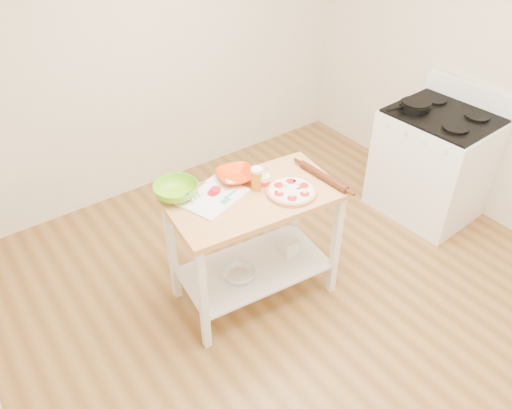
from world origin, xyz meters
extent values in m
cube|color=olive|center=(0.00, 0.00, -0.01)|extent=(4.00, 4.50, 0.02)
cube|color=#F0E2C9|center=(0.00, 2.26, 1.35)|extent=(4.00, 0.02, 2.70)
cube|color=tan|center=(-0.22, 0.48, 0.88)|extent=(1.17, 0.73, 0.04)
cube|color=white|center=(-0.22, 0.48, 0.25)|extent=(1.09, 0.66, 0.02)
cube|color=white|center=(-0.76, 0.29, 0.43)|extent=(0.06, 0.06, 0.86)
cube|color=white|center=(-0.70, 0.80, 0.43)|extent=(0.06, 0.06, 0.86)
cube|color=white|center=(0.26, 0.17, 0.43)|extent=(0.06, 0.06, 0.86)
cube|color=white|center=(0.32, 0.68, 0.43)|extent=(0.06, 0.06, 0.86)
cube|color=white|center=(1.64, 0.43, 0.46)|extent=(0.76, 0.87, 0.92)
cube|color=black|center=(1.64, 0.43, 0.93)|extent=(0.71, 0.83, 0.02)
cube|color=white|center=(1.97, 0.45, 1.02)|extent=(0.08, 0.83, 0.18)
cylinder|color=black|center=(1.52, 0.64, 0.98)|extent=(0.26, 0.26, 0.03)
cube|color=black|center=(1.33, 0.69, 0.98)|extent=(0.16, 0.06, 0.02)
cylinder|color=#E29F60|center=(-0.02, 0.36, 0.91)|extent=(0.33, 0.33, 0.02)
cylinder|color=#E29F60|center=(-0.02, 0.36, 0.92)|extent=(0.33, 0.33, 0.01)
cylinder|color=white|center=(-0.02, 0.36, 0.92)|extent=(0.29, 0.29, 0.01)
cylinder|color=red|center=(0.08, 0.35, 0.93)|extent=(0.06, 0.06, 0.01)
cylinder|color=red|center=(0.04, 0.44, 0.93)|extent=(0.06, 0.06, 0.01)
cylinder|color=red|center=(-0.05, 0.45, 0.93)|extent=(0.06, 0.06, 0.01)
cylinder|color=red|center=(-0.11, 0.37, 0.93)|extent=(0.06, 0.06, 0.01)
cylinder|color=red|center=(-0.07, 0.28, 0.93)|extent=(0.06, 0.06, 0.01)
cylinder|color=red|center=(0.02, 0.27, 0.93)|extent=(0.06, 0.06, 0.01)
sphere|color=white|center=(0.06, 0.39, 0.93)|extent=(0.04, 0.04, 0.04)
sphere|color=white|center=(-0.02, 0.42, 0.93)|extent=(0.04, 0.04, 0.04)
sphere|color=white|center=(-0.09, 0.38, 0.93)|extent=(0.04, 0.04, 0.04)
sphere|color=white|center=(-0.05, 0.31, 0.93)|extent=(0.04, 0.04, 0.04)
sphere|color=white|center=(0.03, 0.29, 0.93)|extent=(0.04, 0.04, 0.04)
sphere|color=white|center=(0.06, 0.38, 0.93)|extent=(0.04, 0.04, 0.04)
plane|color=#17591B|center=(0.03, 0.34, 0.93)|extent=(0.04, 0.04, 0.00)
plane|color=#17591B|center=(0.06, 0.42, 0.93)|extent=(0.04, 0.04, 0.00)
plane|color=#17591B|center=(-0.02, 0.42, 0.93)|extent=(0.03, 0.03, 0.00)
plane|color=#17591B|center=(-0.10, 0.40, 0.93)|extent=(0.04, 0.04, 0.00)
cube|color=white|center=(-0.45, 0.62, 0.91)|extent=(0.47, 0.41, 0.01)
cube|color=#F4EACC|center=(-0.58, 0.64, 0.92)|extent=(0.03, 0.03, 0.02)
cube|color=#F4EACC|center=(-0.55, 0.66, 0.92)|extent=(0.03, 0.03, 0.02)
cube|color=#F4EACC|center=(-0.52, 0.67, 0.92)|extent=(0.03, 0.03, 0.02)
cube|color=#F4EACC|center=(-0.60, 0.68, 0.92)|extent=(0.03, 0.03, 0.02)
cube|color=#F4EACC|center=(-0.56, 0.69, 0.92)|extent=(0.03, 0.03, 0.02)
cube|color=#F4EACC|center=(-0.53, 0.70, 0.92)|extent=(0.03, 0.03, 0.02)
cylinder|color=red|center=(-0.44, 0.64, 0.92)|extent=(0.07, 0.07, 0.01)
cylinder|color=red|center=(-0.42, 0.65, 0.92)|extent=(0.07, 0.07, 0.01)
cylinder|color=red|center=(-0.41, 0.65, 0.93)|extent=(0.07, 0.07, 0.01)
cube|color=teal|center=(-0.41, 0.53, 0.92)|extent=(0.07, 0.05, 0.01)
cylinder|color=teal|center=(-0.35, 0.57, 0.92)|extent=(0.10, 0.03, 0.01)
cube|color=silver|center=(-0.50, 0.75, 0.91)|extent=(0.18, 0.08, 0.00)
cube|color=black|center=(-0.62, 0.70, 0.92)|extent=(0.10, 0.05, 0.01)
imported|color=#F03C04|center=(-0.22, 0.70, 0.93)|extent=(0.31, 0.31, 0.06)
imported|color=#74C31B|center=(-0.63, 0.77, 0.94)|extent=(0.38, 0.38, 0.09)
cylinder|color=#C57112|center=(-0.17, 0.53, 0.97)|extent=(0.07, 0.07, 0.14)
cylinder|color=white|center=(-0.17, 0.53, 1.05)|extent=(0.08, 0.08, 0.02)
cylinder|color=white|center=(-0.13, 0.51, 0.95)|extent=(0.08, 0.08, 0.10)
cylinder|color=red|center=(-0.13, 0.51, 0.95)|extent=(0.08, 0.08, 0.04)
cylinder|color=silver|center=(-0.11, 0.51, 1.03)|extent=(0.01, 0.05, 0.10)
cylinder|color=#532613|center=(0.25, 0.35, 0.92)|extent=(0.07, 0.42, 0.05)
imported|color=silver|center=(-0.37, 0.46, 0.30)|extent=(0.30, 0.30, 0.07)
cube|color=white|center=(0.08, 0.46, 0.32)|extent=(0.12, 0.12, 0.11)
camera|label=1|loc=(-1.74, -1.61, 2.78)|focal=35.00mm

